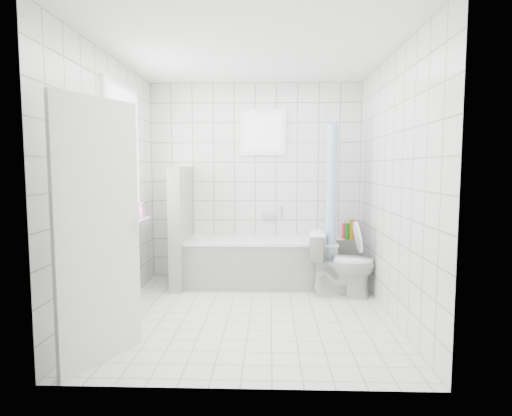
{
  "coord_description": "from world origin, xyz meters",
  "views": [
    {
      "loc": [
        0.2,
        -4.24,
        1.48
      ],
      "look_at": [
        0.05,
        0.35,
        1.05
      ],
      "focal_mm": 30.0,
      "sensor_mm": 36.0,
      "label": 1
    }
  ],
  "objects": [
    {
      "name": "ground",
      "position": [
        0.0,
        0.0,
        0.0
      ],
      "size": [
        3.0,
        3.0,
        0.0
      ],
      "primitive_type": "plane",
      "color": "white",
      "rests_on": "ground"
    },
    {
      "name": "ceiling",
      "position": [
        0.0,
        0.0,
        2.6
      ],
      "size": [
        3.0,
        3.0,
        0.0
      ],
      "primitive_type": "plane",
      "rotation": [
        3.14,
        0.0,
        0.0
      ],
      "color": "white",
      "rests_on": "ground"
    },
    {
      "name": "wall_back",
      "position": [
        0.0,
        1.5,
        1.3
      ],
      "size": [
        2.8,
        0.02,
        2.6
      ],
      "primitive_type": "cube",
      "color": "white",
      "rests_on": "ground"
    },
    {
      "name": "wall_front",
      "position": [
        0.0,
        -1.5,
        1.3
      ],
      "size": [
        2.8,
        0.02,
        2.6
      ],
      "primitive_type": "cube",
      "color": "white",
      "rests_on": "ground"
    },
    {
      "name": "wall_left",
      "position": [
        -1.4,
        0.0,
        1.3
      ],
      "size": [
        0.02,
        3.0,
        2.6
      ],
      "primitive_type": "cube",
      "color": "white",
      "rests_on": "ground"
    },
    {
      "name": "wall_right",
      "position": [
        1.4,
        0.0,
        1.3
      ],
      "size": [
        0.02,
        3.0,
        2.6
      ],
      "primitive_type": "cube",
      "color": "white",
      "rests_on": "ground"
    },
    {
      "name": "window_left",
      "position": [
        -1.35,
        0.3,
        1.6
      ],
      "size": [
        0.01,
        0.9,
        1.4
      ],
      "primitive_type": "cube",
      "color": "white",
      "rests_on": "wall_left"
    },
    {
      "name": "window_back",
      "position": [
        0.1,
        1.46,
        1.95
      ],
      "size": [
        0.5,
        0.01,
        0.5
      ],
      "primitive_type": "cube",
      "color": "white",
      "rests_on": "wall_back"
    },
    {
      "name": "window_sill",
      "position": [
        -1.31,
        0.3,
        0.86
      ],
      "size": [
        0.18,
        1.02,
        0.08
      ],
      "primitive_type": "cube",
      "color": "white",
      "rests_on": "wall_left"
    },
    {
      "name": "door",
      "position": [
        -1.08,
        -1.12,
        1.0
      ],
      "size": [
        0.38,
        0.74,
        2.0
      ],
      "primitive_type": "cube",
      "rotation": [
        0.0,
        0.0,
        -0.44
      ],
      "color": "silver",
      "rests_on": "ground"
    },
    {
      "name": "bathtub",
      "position": [
        0.08,
        1.13,
        0.29
      ],
      "size": [
        1.86,
        0.77,
        0.58
      ],
      "color": "white",
      "rests_on": "ground"
    },
    {
      "name": "partition_wall",
      "position": [
        -0.92,
        1.07,
        0.75
      ],
      "size": [
        0.15,
        0.85,
        1.5
      ],
      "primitive_type": "cube",
      "color": "white",
      "rests_on": "ground"
    },
    {
      "name": "tiled_ledge",
      "position": [
        1.24,
        1.38,
        0.28
      ],
      "size": [
        0.4,
        0.24,
        0.55
      ],
      "primitive_type": "cube",
      "color": "white",
      "rests_on": "ground"
    },
    {
      "name": "toilet",
      "position": [
        1.03,
        0.65,
        0.38
      ],
      "size": [
        0.78,
        0.49,
        0.76
      ],
      "primitive_type": "imported",
      "rotation": [
        0.0,
        0.0,
        1.48
      ],
      "color": "white",
      "rests_on": "ground"
    },
    {
      "name": "curtain_rod",
      "position": [
        0.95,
        1.1,
        2.0
      ],
      "size": [
        0.02,
        0.8,
        0.02
      ],
      "primitive_type": "cylinder",
      "rotation": [
        1.57,
        0.0,
        0.0
      ],
      "color": "silver",
      "rests_on": "wall_back"
    },
    {
      "name": "shower_curtain",
      "position": [
        0.95,
        0.97,
        1.1
      ],
      "size": [
        0.14,
        0.48,
        1.78
      ],
      "primitive_type": null,
      "color": "#488ED6",
      "rests_on": "curtain_rod"
    },
    {
      "name": "tub_faucet",
      "position": [
        0.18,
        1.46,
        0.85
      ],
      "size": [
        0.18,
        0.06,
        0.06
      ],
      "primitive_type": "cube",
      "color": "silver",
      "rests_on": "wall_back"
    },
    {
      "name": "sill_bottles",
      "position": [
        -1.3,
        0.4,
        1.01
      ],
      "size": [
        0.19,
        0.49,
        0.27
      ],
      "color": "#E070D1",
      "rests_on": "window_sill"
    },
    {
      "name": "ledge_bottles",
      "position": [
        1.24,
        1.34,
        0.66
      ],
      "size": [
        0.17,
        0.18,
        0.26
      ],
      "color": "orange",
      "rests_on": "tiled_ledge"
    }
  ]
}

